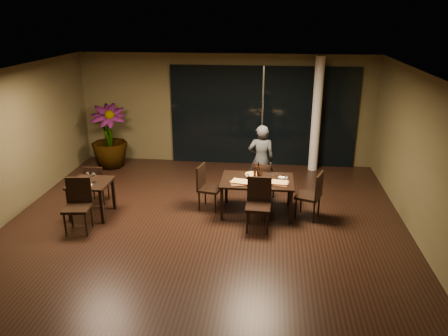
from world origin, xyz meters
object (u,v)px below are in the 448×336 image
(chair_main_near, at_px, (259,201))
(chair_main_left, at_px, (206,185))
(chair_main_right, at_px, (313,193))
(bottle_b, at_px, (261,174))
(chair_main_far, at_px, (263,180))
(bottle_c, at_px, (258,170))
(bottle_a, at_px, (255,173))
(potted_plant, at_px, (109,137))
(side_table, at_px, (91,188))
(chair_side_near, at_px, (78,202))
(chair_side_far, at_px, (96,182))
(main_table, at_px, (257,183))
(diner, at_px, (261,160))

(chair_main_near, relative_size, chair_main_left, 1.05)
(chair_main_right, relative_size, bottle_b, 3.94)
(chair_main_far, distance_m, bottle_c, 0.65)
(chair_main_near, distance_m, bottle_a, 0.79)
(potted_plant, xyz_separation_m, bottle_c, (4.10, -2.33, 0.07))
(side_table, xyz_separation_m, chair_side_near, (0.00, -0.63, -0.04))
(side_table, height_order, potted_plant, potted_plant)
(chair_main_left, bearing_deg, potted_plant, 64.40)
(side_table, distance_m, potted_plant, 3.05)
(chair_main_near, bearing_deg, side_table, 179.23)
(chair_side_far, height_order, chair_side_near, chair_side_near)
(main_table, bearing_deg, chair_main_right, -6.95)
(chair_side_near, bearing_deg, chair_main_left, 20.99)
(bottle_b, xyz_separation_m, bottle_c, (-0.06, 0.13, 0.04))
(chair_side_far, distance_m, potted_plant, 2.47)
(main_table, xyz_separation_m, chair_main_right, (1.13, -0.14, -0.11))
(chair_main_far, distance_m, chair_main_left, 1.31)
(bottle_a, bearing_deg, side_table, -170.78)
(main_table, relative_size, chair_main_far, 1.66)
(chair_main_far, xyz_separation_m, chair_side_far, (-3.64, -0.55, -0.00))
(chair_main_right, height_order, chair_side_far, chair_main_right)
(chair_side_near, height_order, bottle_c, bottle_c)
(main_table, height_order, chair_main_far, chair_main_far)
(chair_main_right, bearing_deg, bottle_c, -83.98)
(main_table, bearing_deg, diner, 87.73)
(chair_main_far, relative_size, chair_main_left, 0.93)
(diner, xyz_separation_m, bottle_b, (0.03, -1.05, 0.05))
(chair_main_near, xyz_separation_m, chair_side_far, (-3.59, 0.75, -0.07))
(diner, distance_m, bottle_a, 1.02)
(side_table, bearing_deg, bottle_a, 9.22)
(chair_main_near, relative_size, bottle_a, 3.84)
(bottle_a, distance_m, bottle_b, 0.14)
(chair_side_far, xyz_separation_m, bottle_b, (3.61, -0.07, 0.38))
(bottle_b, bearing_deg, chair_side_far, 178.82)
(diner, xyz_separation_m, bottle_a, (-0.10, -1.02, 0.06))
(potted_plant, relative_size, bottle_b, 6.68)
(chair_main_near, xyz_separation_m, potted_plant, (-4.15, 3.13, 0.28))
(diner, height_order, bottle_b, diner)
(bottle_a, bearing_deg, chair_main_right, -8.64)
(main_table, height_order, chair_main_near, chair_main_near)
(bottle_a, xyz_separation_m, bottle_b, (0.13, -0.03, -0.01))
(chair_main_near, relative_size, diner, 0.62)
(chair_side_far, relative_size, bottle_a, 3.36)
(chair_main_right, height_order, bottle_c, bottle_c)
(chair_main_near, relative_size, chair_main_right, 1.02)
(chair_main_near, relative_size, chair_side_far, 1.14)
(chair_main_far, xyz_separation_m, potted_plant, (-4.20, 1.83, 0.35))
(chair_main_near, height_order, bottle_a, chair_main_near)
(chair_main_right, relative_size, chair_side_near, 0.96)
(chair_main_left, distance_m, chair_main_right, 2.24)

